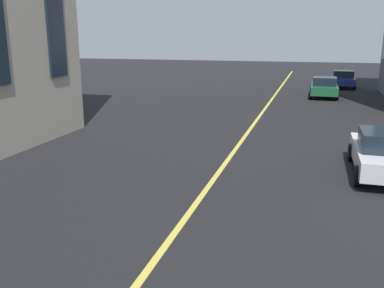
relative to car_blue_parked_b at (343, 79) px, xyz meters
The scene contains 3 objects.
lane_centre_line 24.87m from the car_blue_parked_b, 168.63° to the left, with size 80.00×0.16×0.01m.
car_blue_parked_b is the anchor object (origin of this frame).
car_green_trailing 6.56m from the car_blue_parked_b, 166.36° to the left, with size 3.90×1.89×1.40m.
Camera 1 is at (7.54, -2.68, 4.13)m, focal length 39.19 mm.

